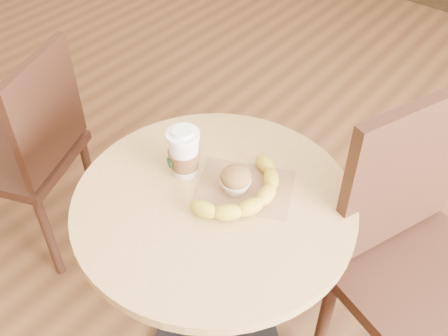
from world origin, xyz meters
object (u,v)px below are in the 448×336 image
Objects in this scene: chair_left at (31,149)px; banana at (247,191)px; cafe_table at (215,252)px; coffee_cup at (184,154)px; chair_right at (422,263)px; muffin at (236,180)px.

chair_left reaches higher than banana.
coffee_cup reaches higher than cafe_table.
cafe_table is 0.56m from chair_right.
coffee_cup is 0.15m from muffin.
chair_left is 0.85× the size of chair_right.
chair_left is at bearing -174.85° from muffin.
muffin is (0.02, 0.06, 0.25)m from cafe_table.
coffee_cup is at bearing -168.60° from muffin.
chair_left is at bearing -151.70° from coffee_cup.
chair_right is at bearing 49.70° from coffee_cup.
muffin is at bearing 139.58° from chair_right.
banana is (0.04, -0.00, -0.01)m from muffin.
chair_right reaches higher than banana.
chair_right is at bearing 29.26° from muffin.
muffin is (0.15, 0.03, -0.03)m from coffee_cup.
muffin reaches higher than banana.
chair_right reaches higher than chair_left.
chair_right is 0.70m from coffee_cup.
cafe_table is 0.84m from chair_left.
coffee_cup is (-0.12, 0.03, 0.27)m from cafe_table.
muffin is at bearing -174.69° from banana.
coffee_cup is 1.78× the size of muffin.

